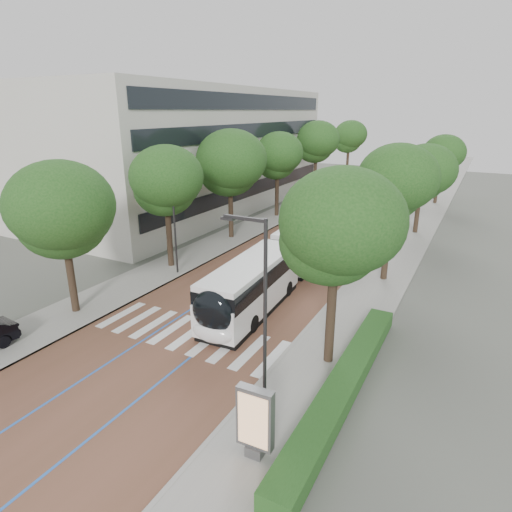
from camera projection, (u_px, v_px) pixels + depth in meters
The scene contains 20 objects.
ground at pixel (175, 342), 22.45m from camera, with size 160.00×160.00×0.00m, color #51544C.
road at pixel (368, 203), 55.81m from camera, with size 11.00×140.00×0.02m, color brown.
sidewalk_left at pixel (314, 198), 59.15m from camera, with size 4.00×140.00×0.12m, color #97958F.
sidewalk_right at pixel (429, 209), 52.44m from camera, with size 4.00×140.00×0.12m, color #97958F.
kerb_left at pixel (327, 199), 58.30m from camera, with size 0.20×140.00×0.14m, color gray.
kerb_right at pixel (413, 207), 53.29m from camera, with size 0.20×140.00×0.14m, color gray.
zebra_crossing at pixel (190, 334), 23.19m from camera, with size 10.55×3.60×0.01m.
lane_line_left at pixel (356, 202), 56.52m from camera, with size 0.12×126.00×0.01m, color blue.
lane_line_right at pixel (380, 205), 55.09m from camera, with size 0.12×126.00×0.01m, color blue.
office_building at pixel (189, 149), 52.25m from camera, with size 18.11×40.00×14.00m.
hedge at pixel (344, 383), 18.22m from camera, with size 1.20×14.00×0.80m, color #1D4818.
streetlight_near at pixel (261, 307), 15.43m from camera, with size 1.82×0.20×8.00m.
streetlight_far at pixel (397, 194), 36.29m from camera, with size 1.82×0.20×8.00m.
lamp_post_left at pixel (174, 220), 30.52m from camera, with size 0.14×0.14×8.00m, color #2C2C2F.
trees_left at pixel (258, 161), 43.17m from camera, with size 6.36×60.53×9.73m.
trees_right at pixel (411, 179), 35.14m from camera, with size 5.71×47.32×9.00m.
lead_bus at pixel (276, 266), 28.67m from camera, with size 3.54×18.51×3.20m.
bus_queued_0 at pixel (353, 218), 41.63m from camera, with size 3.03×12.49×3.20m.
bus_queued_1 at pixel (380, 196), 52.43m from camera, with size 2.93×12.47×3.20m.
ad_panel at pixel (255, 421), 14.49m from camera, with size 1.32×0.52×2.72m.
Camera 1 is at (13.09, -15.43, 11.54)m, focal length 30.00 mm.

